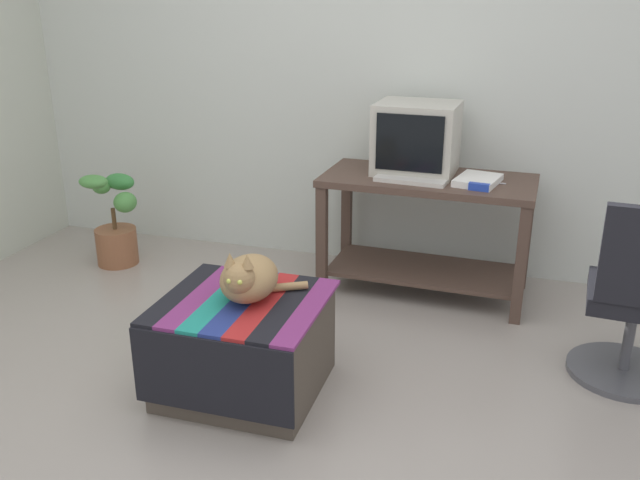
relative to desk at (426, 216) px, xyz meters
The scene contains 12 objects.
ground_plane 1.74m from the desk, 106.32° to the right, with size 14.00×14.00×0.00m, color #9E9389.
back_wall 1.04m from the desk, 136.15° to the left, with size 8.00×0.10×2.60m, color silver.
desk is the anchor object (origin of this frame).
tv_monitor 0.45m from the desk, 135.20° to the left, with size 0.48×0.43×0.41m.
keyboard 0.29m from the desk, 122.40° to the right, with size 0.40×0.15×0.02m, color beige.
book 0.38m from the desk, 10.94° to the right, with size 0.21×0.29×0.04m, color white.
ottoman_with_blanket 1.48m from the desk, 114.92° to the right, with size 0.71×0.69×0.45m.
cat 1.43m from the desk, 114.24° to the right, with size 0.36×0.38×0.26m.
potted_plant 2.03m from the desk, behind, with size 0.33×0.35×0.64m.
office_chair 1.30m from the desk, 34.57° to the right, with size 0.52×0.52×0.89m.
stapler 0.44m from the desk, 33.12° to the right, with size 0.04×0.11×0.04m, color #2342B7.
pen 0.43m from the desk, ahead, with size 0.01×0.01×0.14m, color #B7B7BC.
Camera 1 is at (0.97, -2.20, 1.74)m, focal length 38.08 mm.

